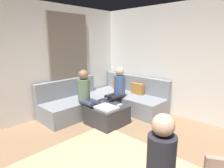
# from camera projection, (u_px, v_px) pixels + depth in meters

# --- Properties ---
(wall_back) EXTENTS (6.00, 0.12, 2.70)m
(wall_back) POSITION_uv_depth(u_px,v_px,m) (207.00, 64.00, 4.13)
(wall_back) COLOR silver
(wall_back) RESTS_ON ground_plane
(wall_left) EXTENTS (0.12, 6.00, 2.70)m
(wall_left) POSITION_uv_depth(u_px,v_px,m) (15.00, 64.00, 4.04)
(wall_left) COLOR silver
(wall_left) RESTS_ON ground_plane
(curtain_panel) EXTENTS (0.06, 1.10, 2.50)m
(curtain_panel) POSITION_uv_depth(u_px,v_px,m) (70.00, 64.00, 4.91)
(curtain_panel) COLOR #726659
(curtain_panel) RESTS_ON ground_plane
(sectional_couch) EXTENTS (2.10, 2.55, 0.87)m
(sectional_couch) POSITION_uv_depth(u_px,v_px,m) (106.00, 101.00, 5.02)
(sectional_couch) COLOR gray
(sectional_couch) RESTS_ON ground_plane
(ottoman) EXTENTS (0.76, 0.76, 0.42)m
(ottoman) POSITION_uv_depth(u_px,v_px,m) (107.00, 115.00, 4.26)
(ottoman) COLOR #333338
(ottoman) RESTS_ON ground_plane
(folded_blanket) EXTENTS (0.44, 0.36, 0.04)m
(folded_blanket) POSITION_uv_depth(u_px,v_px,m) (106.00, 108.00, 4.06)
(folded_blanket) COLOR white
(folded_blanket) RESTS_ON ottoman
(coffee_mug) EXTENTS (0.08, 0.08, 0.10)m
(coffee_mug) POSITION_uv_depth(u_px,v_px,m) (106.00, 100.00, 4.48)
(coffee_mug) COLOR #334C72
(coffee_mug) RESTS_ON ottoman
(game_remote) EXTENTS (0.05, 0.15, 0.02)m
(game_remote) POSITION_uv_depth(u_px,v_px,m) (120.00, 105.00, 4.24)
(game_remote) COLOR white
(game_remote) RESTS_ON ottoman
(person_on_couch_back) EXTENTS (0.30, 0.60, 1.20)m
(person_on_couch_back) POSITION_uv_depth(u_px,v_px,m) (117.00, 89.00, 4.75)
(person_on_couch_back) COLOR black
(person_on_couch_back) RESTS_ON ground_plane
(person_on_couch_side) EXTENTS (0.60, 0.30, 1.20)m
(person_on_couch_side) POSITION_uv_depth(u_px,v_px,m) (87.00, 94.00, 4.30)
(person_on_couch_side) COLOR #2D3347
(person_on_couch_side) RESTS_ON ground_plane
(person_on_armchair) EXTENTS (0.59, 0.47, 1.18)m
(person_on_armchair) POSITION_uv_depth(u_px,v_px,m) (171.00, 167.00, 1.84)
(person_on_armchair) COLOR #2D3347
(person_on_armchair) RESTS_ON ground_plane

